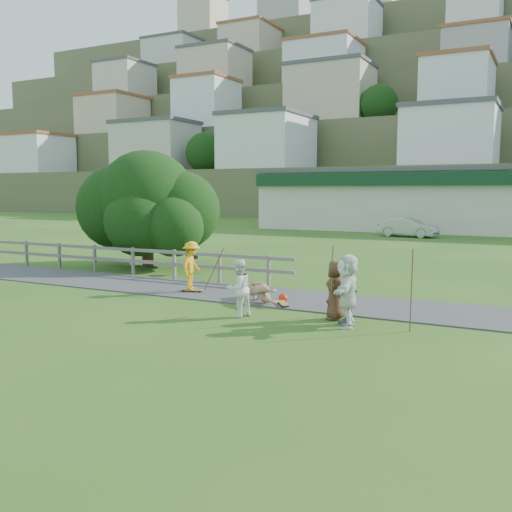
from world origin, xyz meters
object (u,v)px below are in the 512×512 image
object	(u,v)px
spectator_b	(348,293)
car_silver	(408,227)
tree	(147,226)
spectator_a	(239,288)
spectator_c	(336,290)
spectator_d	(347,291)
skater_rider	(192,269)
bbq	(192,264)
skater_fallen	(260,292)

from	to	relation	value
spectator_b	car_silver	xyz separation A→B (m)	(-4.58, 27.73, -0.09)
tree	spectator_b	bearing A→B (deg)	-29.81
spectator_a	spectator_b	size ratio (longest dim) A/B	0.99
spectator_a	spectator_c	world-z (taller)	spectator_c
spectator_d	car_silver	size ratio (longest dim) A/B	0.44
skater_rider	spectator_b	xyz separation A→B (m)	(5.91, -1.83, -0.02)
spectator_b	tree	xyz separation A→B (m)	(-11.36, 6.51, 1.01)
spectator_b	spectator_d	size ratio (longest dim) A/B	0.86
skater_rider	spectator_d	bearing A→B (deg)	-119.80
skater_rider	spectator_c	size ratio (longest dim) A/B	1.03
bbq	car_silver	bearing A→B (deg)	91.59
tree	bbq	xyz separation A→B (m)	(3.19, -1.28, -1.37)
spectator_d	tree	bearing A→B (deg)	-134.27
skater_rider	spectator_d	distance (m)	6.40
spectator_d	bbq	distance (m)	10.00
skater_fallen	bbq	xyz separation A→B (m)	(-5.02, 3.88, 0.09)
skater_fallen	spectator_b	size ratio (longest dim) A/B	1.17
spectator_a	spectator_d	xyz separation A→B (m)	(2.92, 0.24, 0.14)
spectator_a	spectator_b	xyz separation A→B (m)	(2.81, 0.59, 0.01)
skater_rider	spectator_d	size ratio (longest dim) A/B	0.88
spectator_c	tree	bearing A→B (deg)	-120.68
car_silver	bbq	world-z (taller)	car_silver
spectator_a	spectator_d	bearing A→B (deg)	115.73
spectator_a	tree	bearing A→B (deg)	-108.72
spectator_c	tree	xyz separation A→B (m)	(-10.95, 6.22, 1.02)
skater_rider	spectator_c	bearing A→B (deg)	-115.58
spectator_a	bbq	bearing A→B (deg)	-116.37
spectator_a	bbq	world-z (taller)	spectator_a
spectator_b	spectator_d	world-z (taller)	spectator_d
spectator_a	spectator_c	bearing A→B (deg)	131.14
spectator_a	car_silver	size ratio (longest dim) A/B	0.37
tree	bbq	distance (m)	3.70
spectator_b	spectator_d	distance (m)	0.38
spectator_a	spectator_b	bearing A→B (deg)	122.75
spectator_a	car_silver	bearing A→B (deg)	-155.46
car_silver	skater_rider	bearing A→B (deg)	-173.51
spectator_c	bbq	world-z (taller)	spectator_c
skater_rider	spectator_a	world-z (taller)	skater_rider
spectator_b	skater_rider	bearing A→B (deg)	-97.93
spectator_d	car_silver	world-z (taller)	spectator_d
spectator_d	car_silver	xyz separation A→B (m)	(-4.68, 28.07, -0.22)
car_silver	spectator_d	bearing A→B (deg)	-161.09
tree	spectator_d	bearing A→B (deg)	-30.86
skater_rider	tree	size ratio (longest dim) A/B	0.23
skater_fallen	tree	size ratio (longest dim) A/B	0.26
spectator_a	tree	distance (m)	11.16
skater_fallen	spectator_d	size ratio (longest dim) A/B	1.00
skater_fallen	tree	bearing A→B (deg)	94.72
car_silver	spectator_a	bearing A→B (deg)	-167.00
car_silver	skater_fallen	bearing A→B (deg)	-167.49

